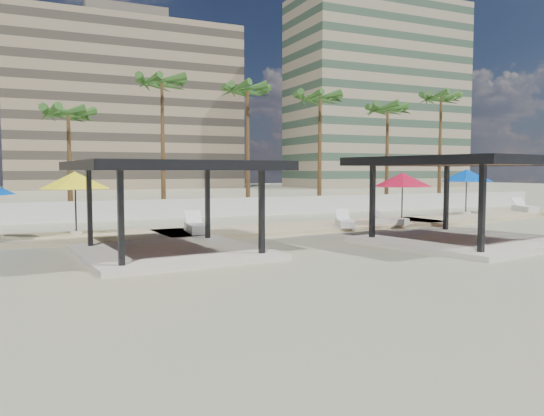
% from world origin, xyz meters
% --- Properties ---
extents(ground, '(200.00, 200.00, 0.00)m').
position_xyz_m(ground, '(0.00, 0.00, 0.00)').
color(ground, tan).
rests_on(ground, ground).
extents(promenade, '(44.45, 7.97, 0.24)m').
position_xyz_m(promenade, '(2.00, 7.67, 0.06)').
color(promenade, '#C6B284').
rests_on(promenade, ground).
extents(boundary_wall, '(56.00, 0.30, 1.20)m').
position_xyz_m(boundary_wall, '(0.00, 16.00, 0.60)').
color(boundary_wall, silver).
rests_on(boundary_wall, ground).
extents(building_mid, '(38.00, 16.00, 30.40)m').
position_xyz_m(building_mid, '(4.00, 78.00, 14.27)').
color(building_mid, '#847259').
rests_on(building_mid, ground).
extents(building_east, '(32.00, 15.00, 36.40)m').
position_xyz_m(building_east, '(48.00, 66.00, 17.27)').
color(building_east, gray).
rests_on(building_east, ground).
extents(pavilion_central, '(8.26, 8.26, 3.54)m').
position_xyz_m(pavilion_central, '(4.81, -0.53, 2.11)').
color(pavilion_central, beige).
rests_on(pavilion_central, ground).
extents(pavilion_west, '(7.11, 7.11, 3.32)m').
position_xyz_m(pavilion_west, '(-6.66, 1.57, 1.98)').
color(pavilion_west, beige).
rests_on(pavilion_west, ground).
extents(umbrella_b, '(3.84, 3.84, 2.78)m').
position_xyz_m(umbrella_b, '(-9.41, 8.00, 2.57)').
color(umbrella_b, beige).
rests_on(umbrella_b, promenade).
extents(umbrella_c, '(3.46, 3.46, 2.71)m').
position_xyz_m(umbrella_c, '(6.84, 5.84, 2.51)').
color(umbrella_c, beige).
rests_on(umbrella_c, promenade).
extents(umbrella_d, '(3.46, 3.46, 2.92)m').
position_xyz_m(umbrella_d, '(14.65, 9.20, 2.69)').
color(umbrella_d, beige).
rests_on(umbrella_d, promenade).
extents(lounger_a, '(1.04, 2.51, 0.92)m').
position_xyz_m(lounger_a, '(-4.33, 6.46, 0.40)').
color(lounger_a, silver).
rests_on(lounger_a, promenade).
extents(lounger_b, '(1.50, 2.27, 0.82)m').
position_xyz_m(lounger_b, '(3.25, 5.85, 0.38)').
color(lounger_b, silver).
rests_on(lounger_b, promenade).
extents(lounger_c, '(1.51, 2.11, 0.77)m').
position_xyz_m(lounger_c, '(6.01, 5.84, 0.37)').
color(lounger_c, silver).
rests_on(lounger_c, promenade).
extents(lounger_d, '(1.55, 2.52, 0.91)m').
position_xyz_m(lounger_d, '(20.04, 9.19, 0.40)').
color(lounger_d, silver).
rests_on(lounger_d, promenade).
extents(palm_c, '(3.00, 3.00, 7.34)m').
position_xyz_m(palm_c, '(-9.00, 18.10, 6.29)').
color(palm_c, brown).
rests_on(palm_c, ground).
extents(palm_d, '(3.00, 3.00, 9.78)m').
position_xyz_m(palm_d, '(-3.00, 18.90, 8.58)').
color(palm_d, brown).
rests_on(palm_d, ground).
extents(palm_e, '(3.00, 3.00, 9.57)m').
position_xyz_m(palm_e, '(3.00, 18.40, 8.39)').
color(palm_e, brown).
rests_on(palm_e, ground).
extents(palm_f, '(3.00, 3.00, 9.38)m').
position_xyz_m(palm_f, '(9.00, 18.60, 8.21)').
color(palm_f, brown).
rests_on(palm_f, ground).
extents(palm_g, '(3.00, 3.00, 8.76)m').
position_xyz_m(palm_g, '(15.00, 18.20, 7.63)').
color(palm_g, brown).
rests_on(palm_g, ground).
extents(palm_h, '(3.00, 3.00, 10.08)m').
position_xyz_m(palm_h, '(21.00, 18.80, 8.87)').
color(palm_h, brown).
rests_on(palm_h, ground).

